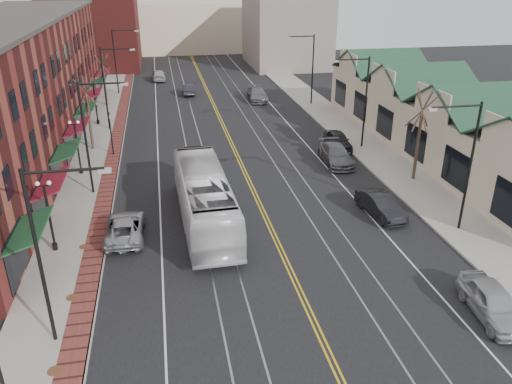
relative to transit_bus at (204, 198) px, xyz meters
name	(u,v)px	position (x,y,z in m)	size (l,w,h in m)	color
ground	(308,310)	(3.95, -10.01, -1.73)	(160.00, 160.00, 0.00)	black
sidewalk_left	(92,173)	(-8.05, 9.99, -1.65)	(4.00, 120.00, 0.15)	gray
sidewalk_right	(375,154)	(15.95, 9.99, -1.65)	(4.00, 120.00, 0.15)	gray
building_left	(7,90)	(-15.05, 16.99, 3.77)	(10.00, 50.00, 11.00)	maroon
building_right	(442,126)	(21.95, 9.99, 0.57)	(8.00, 36.00, 4.60)	beige
backdrop_left	(93,22)	(-12.05, 59.99, 5.27)	(14.00, 18.00, 14.00)	maroon
backdrop_mid	(187,27)	(3.95, 74.99, 2.77)	(22.00, 14.00, 9.00)	beige
backdrop_right	(286,31)	(18.95, 54.99, 3.77)	(12.00, 16.00, 11.00)	slate
streetlight_l_0	(47,241)	(-7.10, -10.01, 3.30)	(3.33, 0.25, 8.00)	black
streetlight_l_1	(91,127)	(-7.10, 5.99, 3.30)	(3.33, 0.25, 8.00)	black
streetlight_l_2	(109,80)	(-7.10, 21.99, 3.30)	(3.33, 0.25, 8.00)	black
streetlight_l_3	(118,55)	(-7.10, 37.99, 3.30)	(3.33, 0.25, 8.00)	black
streetlight_r_0	(465,155)	(14.99, -4.01, 3.30)	(3.33, 0.25, 8.00)	black
streetlight_r_1	(361,93)	(14.99, 11.99, 3.30)	(3.33, 0.25, 8.00)	black
streetlight_r_2	(309,62)	(14.99, 27.99, 3.30)	(3.33, 0.25, 8.00)	black
lamppost_l_1	(50,218)	(-8.85, -2.01, 0.47)	(0.84, 0.28, 4.27)	black
lamppost_l_2	(78,148)	(-8.85, 9.99, 0.47)	(0.84, 0.28, 4.27)	black
lamppost_l_3	(96,104)	(-8.85, 23.99, 0.47)	(0.84, 0.28, 4.27)	black
tree_left_near	(88,112)	(-8.55, 15.99, 1.79)	(1.78, 1.37, 6.48)	#382B21
tree_left_far	(104,78)	(-8.55, 31.99, 1.55)	(1.66, 1.28, 6.02)	#382B21
tree_right_mid	(419,134)	(16.45, 3.99, 2.02)	(1.90, 1.46, 6.93)	#382B21
manhole_near	(55,371)	(-7.25, -12.01, -1.57)	(0.60, 0.60, 0.02)	#592D19
manhole_mid	(72,297)	(-7.25, -7.01, -1.57)	(0.60, 0.60, 0.02)	#592D19
manhole_far	(85,247)	(-7.25, -2.01, -1.57)	(0.60, 0.60, 0.02)	#592D19
traffic_signal	(111,130)	(-6.65, 13.99, 0.62)	(0.18, 0.15, 3.80)	black
transit_bus	(204,198)	(0.00, 0.00, 0.00)	(2.90, 12.40, 3.46)	white
parked_suv	(125,227)	(-4.95, -1.02, -1.05)	(2.25, 4.88, 1.36)	#9FA1A6
parked_car_a	(493,302)	(12.25, -11.99, -0.96)	(1.82, 4.51, 1.54)	#A9ABB0
parked_car_b	(381,205)	(11.45, -1.17, -1.00)	(1.53, 4.39, 1.45)	black
parked_car_c	(336,155)	(11.79, 8.65, -0.96)	(2.14, 5.26, 1.53)	slate
parked_car_d	(338,140)	(13.25, 12.31, -0.98)	(1.77, 4.39, 1.50)	black
distant_car_left	(189,89)	(1.37, 36.12, -1.05)	(1.43, 4.11, 1.35)	black
distant_car_right	(257,94)	(9.52, 31.31, -0.95)	(2.18, 5.37, 1.56)	slate
distant_car_far	(159,75)	(-2.31, 45.90, -0.93)	(1.89, 4.71, 1.60)	#ABACB2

